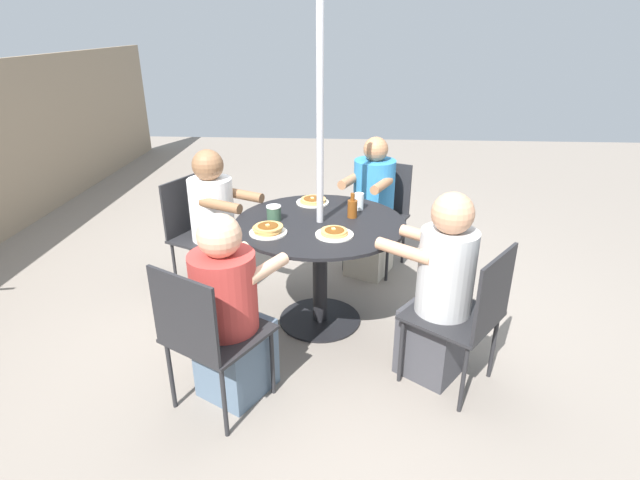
{
  "coord_description": "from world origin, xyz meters",
  "views": [
    {
      "loc": [
        -2.98,
        -0.18,
        1.91
      ],
      "look_at": [
        0.0,
        0.0,
        0.61
      ],
      "focal_mm": 28.0,
      "sensor_mm": 36.0,
      "label": 1
    }
  ],
  "objects_px": {
    "patio_chair_west": "(468,311)",
    "pancake_plate_a": "(334,233)",
    "patio_chair_north": "(380,209)",
    "diner_south": "(230,316)",
    "patio_table": "(320,246)",
    "syrup_bottle": "(352,208)",
    "pancake_plate_b": "(268,230)",
    "diner_east": "(216,229)",
    "drinking_glass_a": "(359,201)",
    "patio_chair_east": "(198,228)",
    "diner_west": "(439,295)",
    "coffee_cup": "(274,213)",
    "pancake_plate_c": "(313,201)",
    "patio_chair_south": "(206,331)",
    "diner_north": "(372,213)"
  },
  "relations": [
    {
      "from": "patio_chair_west",
      "to": "pancake_plate_a",
      "type": "relative_size",
      "value": 3.74
    },
    {
      "from": "patio_chair_north",
      "to": "diner_south",
      "type": "distance_m",
      "value": 1.92
    },
    {
      "from": "patio_table",
      "to": "diner_south",
      "type": "relative_size",
      "value": 1.03
    },
    {
      "from": "pancake_plate_a",
      "to": "syrup_bottle",
      "type": "height_order",
      "value": "syrup_bottle"
    },
    {
      "from": "patio_chair_west",
      "to": "pancake_plate_b",
      "type": "bearing_deg",
      "value": 106.88
    },
    {
      "from": "diner_east",
      "to": "patio_chair_west",
      "type": "distance_m",
      "value": 1.91
    },
    {
      "from": "diner_east",
      "to": "drinking_glass_a",
      "type": "relative_size",
      "value": 9.66
    },
    {
      "from": "patio_chair_east",
      "to": "syrup_bottle",
      "type": "height_order",
      "value": "syrup_bottle"
    },
    {
      "from": "pancake_plate_a",
      "to": "patio_chair_west",
      "type": "bearing_deg",
      "value": -119.46
    },
    {
      "from": "diner_south",
      "to": "diner_west",
      "type": "relative_size",
      "value": 0.95
    },
    {
      "from": "patio_chair_north",
      "to": "patio_chair_west",
      "type": "bearing_deg",
      "value": 128.82
    },
    {
      "from": "diner_south",
      "to": "diner_west",
      "type": "bearing_deg",
      "value": 41.09
    },
    {
      "from": "diner_east",
      "to": "coffee_cup",
      "type": "distance_m",
      "value": 0.67
    },
    {
      "from": "drinking_glass_a",
      "to": "syrup_bottle",
      "type": "bearing_deg",
      "value": 163.86
    },
    {
      "from": "patio_table",
      "to": "patio_chair_north",
      "type": "distance_m",
      "value": 1.05
    },
    {
      "from": "patio_table",
      "to": "coffee_cup",
      "type": "relative_size",
      "value": 11.22
    },
    {
      "from": "pancake_plate_a",
      "to": "pancake_plate_c",
      "type": "distance_m",
      "value": 0.6
    },
    {
      "from": "diner_south",
      "to": "pancake_plate_a",
      "type": "bearing_deg",
      "value": 75.1
    },
    {
      "from": "diner_south",
      "to": "pancake_plate_c",
      "type": "distance_m",
      "value": 1.2
    },
    {
      "from": "patio_chair_west",
      "to": "coffee_cup",
      "type": "distance_m",
      "value": 1.34
    },
    {
      "from": "patio_chair_west",
      "to": "drinking_glass_a",
      "type": "height_order",
      "value": "patio_chair_west"
    },
    {
      "from": "patio_chair_north",
      "to": "patio_chair_south",
      "type": "xyz_separation_m",
      "value": [
        -1.86,
        0.96,
        0.0
      ]
    },
    {
      "from": "syrup_bottle",
      "to": "drinking_glass_a",
      "type": "bearing_deg",
      "value": -16.14
    },
    {
      "from": "diner_north",
      "to": "pancake_plate_c",
      "type": "bearing_deg",
      "value": 69.61
    },
    {
      "from": "patio_chair_north",
      "to": "diner_west",
      "type": "height_order",
      "value": "diner_west"
    },
    {
      "from": "diner_west",
      "to": "pancake_plate_b",
      "type": "xyz_separation_m",
      "value": [
        0.32,
        1.0,
        0.23
      ]
    },
    {
      "from": "pancake_plate_a",
      "to": "patio_chair_south",
      "type": "bearing_deg",
      "value": 138.31
    },
    {
      "from": "patio_chair_north",
      "to": "diner_east",
      "type": "distance_m",
      "value": 1.36
    },
    {
      "from": "patio_table",
      "to": "diner_south",
      "type": "distance_m",
      "value": 0.88
    },
    {
      "from": "diner_north",
      "to": "diner_west",
      "type": "relative_size",
      "value": 0.99
    },
    {
      "from": "diner_south",
      "to": "patio_chair_west",
      "type": "height_order",
      "value": "diner_south"
    },
    {
      "from": "patio_chair_west",
      "to": "pancake_plate_a",
      "type": "xyz_separation_m",
      "value": [
        0.42,
        0.74,
        0.26
      ]
    },
    {
      "from": "pancake_plate_b",
      "to": "syrup_bottle",
      "type": "bearing_deg",
      "value": -58.92
    },
    {
      "from": "patio_table",
      "to": "syrup_bottle",
      "type": "bearing_deg",
      "value": -65.43
    },
    {
      "from": "patio_table",
      "to": "patio_chair_west",
      "type": "relative_size",
      "value": 1.28
    },
    {
      "from": "patio_table",
      "to": "patio_chair_west",
      "type": "bearing_deg",
      "value": -127.25
    },
    {
      "from": "diner_east",
      "to": "drinking_glass_a",
      "type": "height_order",
      "value": "diner_east"
    },
    {
      "from": "patio_table",
      "to": "coffee_cup",
      "type": "distance_m",
      "value": 0.37
    },
    {
      "from": "diner_north",
      "to": "patio_chair_east",
      "type": "bearing_deg",
      "value": 39.66
    },
    {
      "from": "diner_south",
      "to": "patio_chair_east",
      "type": "bearing_deg",
      "value": 142.79
    },
    {
      "from": "patio_table",
      "to": "diner_west",
      "type": "bearing_deg",
      "value": -127.25
    },
    {
      "from": "diner_south",
      "to": "pancake_plate_c",
      "type": "height_order",
      "value": "diner_south"
    },
    {
      "from": "patio_chair_north",
      "to": "patio_chair_south",
      "type": "distance_m",
      "value": 2.1
    },
    {
      "from": "syrup_bottle",
      "to": "drinking_glass_a",
      "type": "height_order",
      "value": "syrup_bottle"
    },
    {
      "from": "diner_west",
      "to": "patio_chair_north",
      "type": "bearing_deg",
      "value": 47.04
    },
    {
      "from": "patio_chair_west",
      "to": "diner_west",
      "type": "height_order",
      "value": "diner_west"
    },
    {
      "from": "patio_chair_north",
      "to": "diner_north",
      "type": "xyz_separation_m",
      "value": [
        -0.16,
        0.07,
        0.02
      ]
    },
    {
      "from": "pancake_plate_a",
      "to": "drinking_glass_a",
      "type": "height_order",
      "value": "drinking_glass_a"
    },
    {
      "from": "syrup_bottle",
      "to": "coffee_cup",
      "type": "bearing_deg",
      "value": 99.92
    },
    {
      "from": "coffee_cup",
      "to": "patio_table",
      "type": "bearing_deg",
      "value": -91.16
    }
  ]
}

